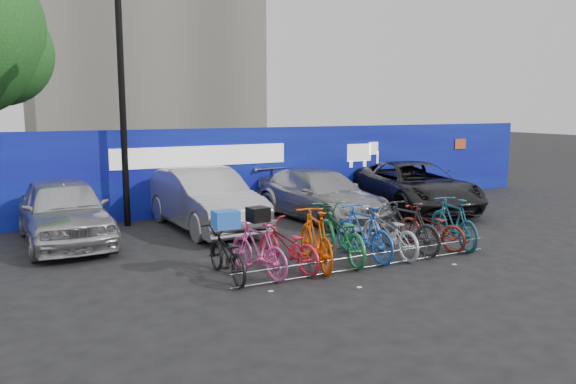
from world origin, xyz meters
TOP-DOWN VIEW (x-y plane):
  - ground at (0.00, 0.00)m, footprint 100.00×100.00m
  - hoarding at (0.01, 6.00)m, footprint 22.00×0.18m
  - lamppost at (-3.20, 5.40)m, footprint 0.25×0.50m
  - bike_rack at (-0.00, -0.60)m, footprint 5.60×0.03m
  - car_0 at (-4.80, 4.20)m, footprint 1.85×4.34m
  - car_1 at (-1.58, 4.16)m, footprint 1.85×4.59m
  - car_2 at (1.58, 3.92)m, footprint 2.39×4.72m
  - car_3 at (4.74, 3.84)m, footprint 3.30×5.38m
  - bike_0 at (-2.59, 0.06)m, footprint 0.64×1.74m
  - bike_1 at (-2.02, -0.03)m, footprint 0.81×1.71m
  - bike_2 at (-1.39, 0.08)m, footprint 0.93×1.84m
  - bike_3 at (-0.87, -0.07)m, footprint 0.92×1.95m
  - bike_4 at (-0.20, 0.14)m, footprint 1.00×2.15m
  - bike_5 at (0.28, 0.03)m, footprint 0.60×1.85m
  - bike_6 at (0.90, 0.03)m, footprint 0.70×1.88m
  - bike_7 at (1.41, 0.07)m, footprint 0.70×1.83m
  - bike_8 at (2.07, 0.12)m, footprint 0.94×1.79m
  - bike_9 at (2.55, -0.04)m, footprint 0.86×1.87m
  - cargo_crate at (-2.59, 0.06)m, footprint 0.43×0.33m
  - cargo_topcase at (-2.02, -0.03)m, footprint 0.38×0.35m

SIDE VIEW (x-z plane):
  - ground at x=0.00m, z-range 0.00..0.00m
  - bike_rack at x=0.00m, z-range 0.01..0.31m
  - bike_8 at x=2.07m, z-range 0.00..0.90m
  - bike_0 at x=-2.59m, z-range 0.00..0.91m
  - bike_2 at x=-1.39m, z-range 0.00..0.92m
  - bike_6 at x=0.90m, z-range 0.00..0.98m
  - bike_1 at x=-2.02m, z-range 0.00..0.99m
  - bike_7 at x=1.41m, z-range 0.00..1.07m
  - bike_9 at x=2.55m, z-range 0.00..1.09m
  - bike_4 at x=-0.20m, z-range 0.00..1.09m
  - bike_5 at x=0.28m, z-range 0.00..1.10m
  - bike_3 at x=-0.87m, z-range 0.00..1.13m
  - car_2 at x=1.58m, z-range 0.00..1.31m
  - car_3 at x=4.74m, z-range 0.00..1.39m
  - car_0 at x=-4.80m, z-range 0.00..1.46m
  - car_1 at x=-1.58m, z-range 0.00..1.48m
  - cargo_crate at x=-2.59m, z-range 0.91..1.22m
  - cargo_topcase at x=-2.02m, z-range 0.99..1.24m
  - hoarding at x=0.01m, z-range 0.00..2.40m
  - lamppost at x=-3.20m, z-range 0.22..6.33m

